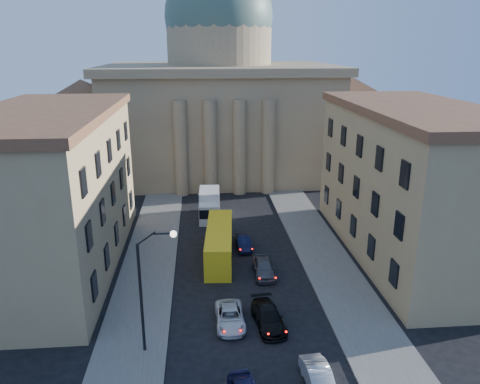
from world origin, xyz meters
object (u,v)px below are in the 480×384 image
object	(u,v)px
car_right_near	(319,379)
box_truck	(209,205)
city_bus	(219,242)
street_lamp	(148,282)

from	to	relation	value
car_right_near	box_truck	world-z (taller)	box_truck
box_truck	city_bus	bearing A→B (deg)	-83.72
city_bus	street_lamp	bearing A→B (deg)	-105.71
street_lamp	city_bus	world-z (taller)	street_lamp
street_lamp	car_right_near	world-z (taller)	street_lamp
box_truck	street_lamp	bearing A→B (deg)	-97.41
street_lamp	box_truck	bearing A→B (deg)	79.94
car_right_near	box_truck	distance (m)	30.61
street_lamp	car_right_near	xyz separation A→B (m)	(10.42, -4.52, -4.60)
city_bus	box_truck	world-z (taller)	box_truck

